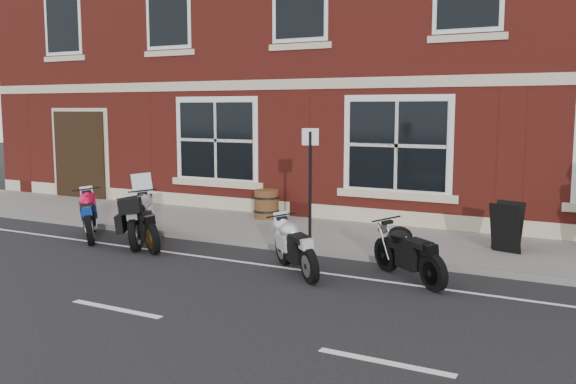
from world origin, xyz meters
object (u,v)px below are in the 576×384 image
object	(u,v)px
moto_touring_silver	(143,216)
a_board_sign	(507,227)
parking_sign	(310,179)
moto_naked_black	(409,250)
barrel_planter	(266,204)
moto_sport_silver	(297,244)
moto_sport_red	(91,213)
moto_sport_black	(143,222)

from	to	relation	value
moto_touring_silver	a_board_sign	bearing A→B (deg)	-13.74
a_board_sign	parking_sign	world-z (taller)	parking_sign
moto_touring_silver	parking_sign	bearing A→B (deg)	-17.27
moto_naked_black	a_board_sign	size ratio (longest dim) A/B	1.71
barrel_planter	parking_sign	size ratio (longest dim) A/B	0.30
moto_sport_silver	parking_sign	size ratio (longest dim) A/B	0.65
moto_sport_red	barrel_planter	bearing A→B (deg)	9.82
barrel_planter	parking_sign	world-z (taller)	parking_sign
moto_naked_black	moto_touring_silver	bearing A→B (deg)	126.15
moto_naked_black	parking_sign	world-z (taller)	parking_sign
moto_sport_red	a_board_sign	xyz separation A→B (m)	(8.29, 2.37, 0.05)
barrel_planter	a_board_sign	bearing A→B (deg)	-9.98
moto_naked_black	barrel_planter	xyz separation A→B (m)	(-4.75, 3.45, -0.03)
moto_sport_red	moto_sport_silver	bearing A→B (deg)	-50.32
moto_naked_black	moto_sport_red	bearing A→B (deg)	127.65
moto_touring_silver	barrel_planter	xyz separation A→B (m)	(1.08, 3.26, -0.10)
moto_sport_red	moto_sport_black	world-z (taller)	moto_sport_red
moto_naked_black	a_board_sign	xyz separation A→B (m)	(1.12, 2.41, 0.09)
moto_sport_silver	moto_naked_black	distance (m)	1.90
moto_naked_black	parking_sign	distance (m)	2.76
moto_sport_red	moto_naked_black	distance (m)	7.17
moto_sport_black	a_board_sign	size ratio (longest dim) A/B	1.86
moto_naked_black	parking_sign	bearing A→B (deg)	103.59
moto_naked_black	barrel_planter	size ratio (longest dim) A/B	2.30
moto_sport_black	a_board_sign	xyz separation A→B (m)	(6.68, 2.55, 0.07)
moto_sport_black	moto_sport_silver	size ratio (longest dim) A/B	1.17
moto_sport_silver	barrel_planter	xyz separation A→B (m)	(-2.91, 3.93, -0.03)
a_board_sign	barrel_planter	size ratio (longest dim) A/B	1.34
moto_sport_red	parking_sign	distance (m)	5.01
parking_sign	a_board_sign	bearing A→B (deg)	3.63
moto_touring_silver	parking_sign	distance (m)	3.69
moto_sport_red	moto_naked_black	world-z (taller)	moto_sport_red
a_board_sign	moto_naked_black	bearing A→B (deg)	-99.93
moto_touring_silver	moto_naked_black	distance (m)	5.83
moto_sport_silver	barrel_planter	bearing A→B (deg)	79.10
moto_touring_silver	moto_sport_red	distance (m)	1.35
moto_sport_red	moto_naked_black	size ratio (longest dim) A/B	0.98
moto_sport_silver	a_board_sign	size ratio (longest dim) A/B	1.59
a_board_sign	moto_sport_red	bearing A→B (deg)	-149.05
moto_touring_silver	moto_sport_red	bearing A→B (deg)	154.61
moto_touring_silver	barrel_planter	bearing A→B (deg)	40.16
moto_sport_black	moto_sport_red	bearing A→B (deg)	116.70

